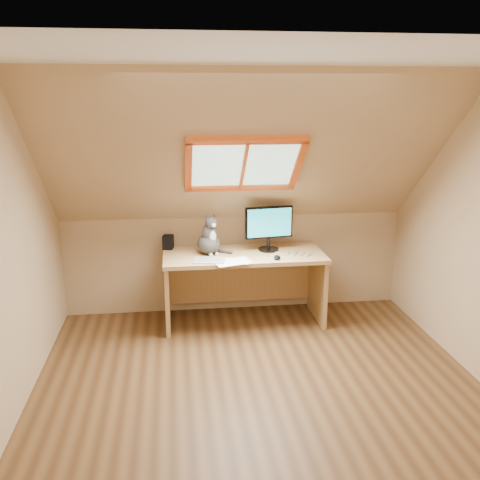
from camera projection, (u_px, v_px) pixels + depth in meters
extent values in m
plane|color=brown|center=(262.00, 394.00, 4.07)|extent=(3.50, 3.50, 0.00)
cube|color=tan|center=(339.00, 361.00, 2.08)|extent=(3.50, 0.02, 2.40)
cube|color=tan|center=(3.00, 251.00, 3.54)|extent=(0.02, 3.50, 2.40)
cube|color=tan|center=(235.00, 263.00, 5.61)|extent=(3.50, 0.02, 1.00)
cube|color=silver|center=(292.00, 54.00, 2.70)|extent=(3.50, 1.95, 0.02)
cube|color=tan|center=(245.00, 156.00, 4.56)|extent=(3.50, 1.56, 1.41)
cube|color=#B2E0CC|center=(244.00, 163.00, 4.65)|extent=(0.90, 0.53, 0.48)
cube|color=#EA4E16|center=(244.00, 163.00, 4.65)|extent=(1.02, 0.64, 0.59)
cube|color=tan|center=(244.00, 255.00, 5.21)|extent=(1.56, 0.68, 0.04)
cube|color=tan|center=(167.00, 293.00, 5.21)|extent=(0.04, 0.62, 0.67)
cube|color=tan|center=(317.00, 286.00, 5.40)|extent=(0.04, 0.62, 0.67)
cube|color=tan|center=(240.00, 279.00, 5.61)|extent=(1.46, 0.03, 0.47)
cylinder|color=black|center=(268.00, 249.00, 5.31)|extent=(0.20, 0.20, 0.02)
cylinder|color=black|center=(269.00, 243.00, 5.29)|extent=(0.03, 0.03, 0.11)
cube|color=black|center=(269.00, 222.00, 5.24)|extent=(0.48, 0.10, 0.31)
cube|color=blue|center=(270.00, 223.00, 5.21)|extent=(0.44, 0.07, 0.28)
ellipsoid|color=#433F3B|center=(209.00, 244.00, 5.19)|extent=(0.31, 0.33, 0.19)
ellipsoid|color=#433F3B|center=(209.00, 233.00, 5.15)|extent=(0.19, 0.19, 0.21)
ellipsoid|color=silver|center=(212.00, 237.00, 5.10)|extent=(0.08, 0.06, 0.12)
ellipsoid|color=#433F3B|center=(211.00, 222.00, 5.08)|extent=(0.15, 0.14, 0.11)
sphere|color=silver|center=(214.00, 225.00, 5.04)|extent=(0.04, 0.04, 0.04)
cone|color=#433F3B|center=(207.00, 217.00, 5.06)|extent=(0.07, 0.06, 0.07)
cone|color=#433F3B|center=(214.00, 216.00, 5.10)|extent=(0.06, 0.07, 0.07)
cube|color=black|center=(168.00, 242.00, 5.34)|extent=(0.12, 0.12, 0.14)
cube|color=#B2B2B7|center=(209.00, 260.00, 4.96)|extent=(0.32, 0.25, 0.01)
ellipsoid|color=black|center=(277.00, 257.00, 5.02)|extent=(0.09, 0.13, 0.03)
cube|color=white|center=(233.00, 262.00, 4.94)|extent=(0.33, 0.27, 0.00)
cube|color=white|center=(233.00, 261.00, 4.94)|extent=(0.32, 0.24, 0.00)
cube|color=white|center=(233.00, 261.00, 4.94)|extent=(0.35, 0.30, 0.00)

